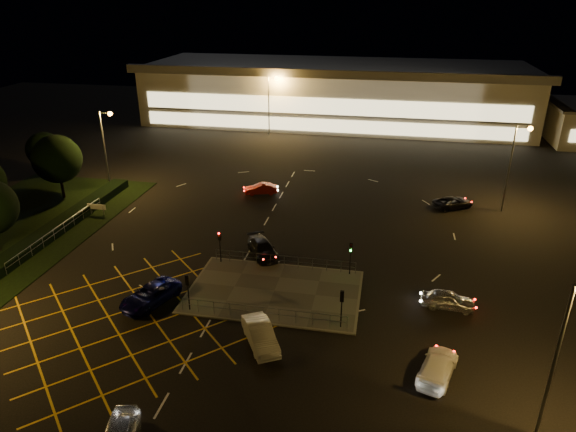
% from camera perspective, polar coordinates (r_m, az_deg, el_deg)
% --- Properties ---
extents(ground, '(180.00, 180.00, 0.00)m').
position_cam_1_polar(ground, '(45.89, -3.43, -6.85)').
color(ground, black).
rests_on(ground, ground).
extents(pedestrian_island, '(14.00, 9.00, 0.12)m').
position_cam_1_polar(pedestrian_island, '(43.79, -1.52, -8.35)').
color(pedestrian_island, '#4C4944').
rests_on(pedestrian_island, ground).
extents(grass_verge, '(18.00, 30.00, 0.08)m').
position_cam_1_polar(grass_verge, '(62.90, -27.51, -0.81)').
color(grass_verge, black).
rests_on(grass_verge, ground).
extents(hedge, '(2.00, 26.00, 1.00)m').
position_cam_1_polar(hedge, '(59.81, -23.81, -0.82)').
color(hedge, black).
rests_on(hedge, ground).
extents(supermarket, '(72.00, 26.50, 10.50)m').
position_cam_1_polar(supermarket, '(102.23, 5.31, 13.53)').
color(supermarket, beige).
rests_on(supermarket, ground).
extents(streetlight_se, '(1.78, 0.56, 10.03)m').
position_cam_1_polar(streetlight_se, '(31.12, 28.75, -12.23)').
color(streetlight_se, slate).
rests_on(streetlight_se, ground).
extents(streetlight_nw, '(1.78, 0.56, 10.03)m').
position_cam_1_polar(streetlight_nw, '(67.67, -19.52, 8.06)').
color(streetlight_nw, slate).
rests_on(streetlight_nw, ground).
extents(streetlight_ne, '(1.78, 0.56, 10.03)m').
position_cam_1_polar(streetlight_ne, '(62.16, 23.95, 6.05)').
color(streetlight_ne, slate).
rests_on(streetlight_ne, ground).
extents(streetlight_far_left, '(1.78, 0.56, 10.03)m').
position_cam_1_polar(streetlight_far_left, '(89.98, -1.88, 13.02)').
color(streetlight_far_left, slate).
rests_on(streetlight_far_left, ground).
extents(streetlight_far_right, '(1.78, 0.56, 10.03)m').
position_cam_1_polar(streetlight_far_right, '(91.97, 24.05, 11.26)').
color(streetlight_far_right, slate).
rests_on(streetlight_far_right, ground).
extents(signal_sw, '(0.28, 0.30, 3.15)m').
position_cam_1_polar(signal_sw, '(40.96, -11.09, -7.53)').
color(signal_sw, black).
rests_on(signal_sw, pedestrian_island).
extents(signal_se, '(0.28, 0.30, 3.15)m').
position_cam_1_polar(signal_se, '(38.47, 6.00, -9.42)').
color(signal_se, black).
rests_on(signal_se, pedestrian_island).
extents(signal_nw, '(0.28, 0.30, 3.15)m').
position_cam_1_polar(signal_nw, '(47.49, -7.60, -2.66)').
color(signal_nw, black).
rests_on(signal_nw, pedestrian_island).
extents(signal_ne, '(0.28, 0.30, 3.15)m').
position_cam_1_polar(signal_ne, '(45.35, 6.99, -3.97)').
color(signal_ne, black).
rests_on(signal_ne, pedestrian_island).
extents(tree_c, '(5.76, 5.76, 7.84)m').
position_cam_1_polar(tree_c, '(67.25, -24.28, 5.78)').
color(tree_c, black).
rests_on(tree_c, ground).
extents(tree_d, '(4.68, 4.68, 6.37)m').
position_cam_1_polar(tree_d, '(75.59, -25.43, 6.66)').
color(tree_d, black).
rests_on(tree_d, ground).
extents(car_queue_white, '(3.86, 5.01, 1.59)m').
position_cam_1_polar(car_queue_white, '(37.66, -3.08, -13.05)').
color(car_queue_white, silver).
rests_on(car_queue_white, ground).
extents(car_left_blue, '(4.21, 5.93, 1.50)m').
position_cam_1_polar(car_left_blue, '(43.45, -15.05, -8.48)').
color(car_left_blue, '#0D0F4E').
rests_on(car_left_blue, ground).
extents(car_far_dkgrey, '(4.32, 5.31, 1.45)m').
position_cam_1_polar(car_far_dkgrey, '(49.23, -2.84, -3.61)').
color(car_far_dkgrey, black).
rests_on(car_far_dkgrey, ground).
extents(car_right_silver, '(4.30, 1.90, 1.44)m').
position_cam_1_polar(car_right_silver, '(43.39, 17.35, -8.88)').
color(car_right_silver, silver).
rests_on(car_right_silver, ground).
extents(car_circ_red, '(4.25, 2.50, 1.32)m').
position_cam_1_polar(car_circ_red, '(64.13, -3.03, 3.03)').
color(car_circ_red, '#9E1A0B').
rests_on(car_circ_red, ground).
extents(car_east_grey, '(5.19, 4.22, 1.31)m').
position_cam_1_polar(car_east_grey, '(62.91, 17.87, 1.44)').
color(car_east_grey, black).
rests_on(car_east_grey, ground).
extents(car_approach_white, '(3.39, 5.28, 1.42)m').
position_cam_1_polar(car_approach_white, '(36.44, 16.30, -15.77)').
color(car_approach_white, white).
rests_on(car_approach_white, ground).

